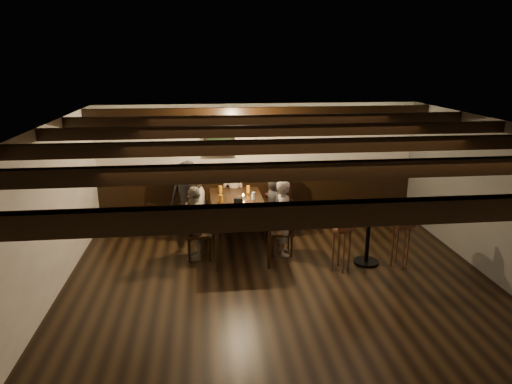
{
  "coord_description": "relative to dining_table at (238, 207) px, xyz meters",
  "views": [
    {
      "loc": [
        -1.06,
        -5.6,
        3.28
      ],
      "look_at": [
        -0.3,
        1.3,
        1.22
      ],
      "focal_mm": 32.0,
      "sensor_mm": 36.0,
      "label": 1
    }
  ],
  "objects": [
    {
      "name": "person_bench_right",
      "position": [
        0.89,
        0.91,
        -0.12
      ],
      "size": [
        0.6,
        0.47,
        1.22
      ],
      "primitive_type": "imported",
      "rotation": [
        0.0,
        0.0,
        3.15
      ],
      "color": "#501B22",
      "rests_on": "floor"
    },
    {
      "name": "chair_left_far",
      "position": [
        -0.72,
        -0.46,
        -0.45
      ],
      "size": [
        0.43,
        0.43,
        0.93
      ],
      "rotation": [
        0.0,
        0.0,
        -1.56
      ],
      "color": "black",
      "rests_on": "floor"
    },
    {
      "name": "person_left_near",
      "position": [
        -0.75,
        0.44,
        -0.03
      ],
      "size": [
        0.53,
        0.91,
        1.4
      ],
      "primitive_type": "imported",
      "rotation": [
        0.0,
        0.0,
        -1.56
      ],
      "color": "gray",
      "rests_on": "floor"
    },
    {
      "name": "candle",
      "position": [
        0.12,
        0.3,
        0.09
      ],
      "size": [
        0.05,
        0.05,
        0.05
      ],
      "primitive_type": "cylinder",
      "color": "beige",
      "rests_on": "dining_table"
    },
    {
      "name": "bar_stool_left",
      "position": [
        1.55,
        -1.17,
        -0.35
      ],
      "size": [
        0.32,
        0.34,
        1.02
      ],
      "rotation": [
        0.0,
        0.0,
        0.07
      ],
      "color": "#3A2012",
      "rests_on": "floor"
    },
    {
      "name": "chair_left_near",
      "position": [
        -0.72,
        0.44,
        -0.46
      ],
      "size": [
        0.4,
        0.4,
        0.88
      ],
      "rotation": [
        0.0,
        0.0,
        -1.56
      ],
      "color": "black",
      "rests_on": "floor"
    },
    {
      "name": "high_top_table",
      "position": [
        2.05,
        -0.97,
        -0.07
      ],
      "size": [
        0.57,
        0.57,
        1.0
      ],
      "color": "black",
      "rests_on": "floor"
    },
    {
      "name": "plate_near",
      "position": [
        -0.14,
        -0.7,
        0.07
      ],
      "size": [
        0.24,
        0.24,
        0.01
      ],
      "primitive_type": "cylinder",
      "color": "white",
      "rests_on": "dining_table"
    },
    {
      "name": "chair_right_near",
      "position": [
        0.72,
        0.46,
        -0.43
      ],
      "size": [
        0.45,
        0.45,
        0.98
      ],
      "rotation": [
        0.0,
        0.0,
        1.58
      ],
      "color": "black",
      "rests_on": "floor"
    },
    {
      "name": "person_right_near",
      "position": [
        0.75,
        0.46,
        -0.12
      ],
      "size": [
        0.39,
        0.6,
        1.23
      ],
      "primitive_type": "imported",
      "rotation": [
        0.0,
        0.0,
        1.58
      ],
      "color": "black",
      "rests_on": "floor"
    },
    {
      "name": "plate_far",
      "position": [
        0.18,
        -0.3,
        0.07
      ],
      "size": [
        0.24,
        0.24,
        0.01
      ],
      "primitive_type": "cylinder",
      "color": "white",
      "rests_on": "dining_table"
    },
    {
      "name": "pint_e",
      "position": [
        -0.22,
        -0.45,
        0.14
      ],
      "size": [
        0.07,
        0.07,
        0.14
      ],
      "primitive_type": "cylinder",
      "color": "#BF7219",
      "rests_on": "dining_table"
    },
    {
      "name": "pint_b",
      "position": [
        0.24,
        0.65,
        0.14
      ],
      "size": [
        0.07,
        0.07,
        0.14
      ],
      "primitive_type": "cylinder",
      "color": "#BF7219",
      "rests_on": "dining_table"
    },
    {
      "name": "person_bench_left",
      "position": [
        -0.91,
        0.89,
        -0.04
      ],
      "size": [
        0.68,
        0.45,
        1.39
      ],
      "primitive_type": "imported",
      "rotation": [
        0.0,
        0.0,
        3.15
      ],
      "color": "#2C2B2E",
      "rests_on": "floor"
    },
    {
      "name": "pint_g",
      "position": [
        0.06,
        -0.8,
        0.14
      ],
      "size": [
        0.07,
        0.07,
        0.14
      ],
      "primitive_type": "cylinder",
      "color": "#BF7219",
      "rests_on": "dining_table"
    },
    {
      "name": "pint_a",
      "position": [
        -0.29,
        0.7,
        0.14
      ],
      "size": [
        0.07,
        0.07,
        0.14
      ],
      "primitive_type": "cylinder",
      "color": "#BF7219",
      "rests_on": "dining_table"
    },
    {
      "name": "person_left_far",
      "position": [
        -0.75,
        -0.46,
        -0.1
      ],
      "size": [
        0.31,
        0.74,
        1.26
      ],
      "primitive_type": "imported",
      "rotation": [
        0.0,
        0.0,
        -1.56
      ],
      "color": "gray",
      "rests_on": "floor"
    },
    {
      "name": "pint_d",
      "position": [
        0.3,
        0.2,
        0.14
      ],
      "size": [
        0.07,
        0.07,
        0.14
      ],
      "primitive_type": "cylinder",
      "color": "silver",
      "rests_on": "dining_table"
    },
    {
      "name": "person_bench_centre",
      "position": [
        -0.01,
        1.05,
        -0.11
      ],
      "size": [
        0.45,
        0.3,
        1.24
      ],
      "primitive_type": "imported",
      "rotation": [
        0.0,
        0.0,
        3.15
      ],
      "color": "gray",
      "rests_on": "floor"
    },
    {
      "name": "pint_f",
      "position": [
        0.2,
        -0.55,
        0.14
      ],
      "size": [
        0.07,
        0.07,
        0.14
      ],
      "primitive_type": "cylinder",
      "color": "silver",
      "rests_on": "dining_table"
    },
    {
      "name": "pint_c",
      "position": [
        -0.3,
        0.1,
        0.14
      ],
      "size": [
        0.07,
        0.07,
        0.14
      ],
      "primitive_type": "cylinder",
      "color": "#BF7219",
      "rests_on": "dining_table"
    },
    {
      "name": "chair_right_far",
      "position": [
        0.72,
        -0.44,
        -0.47
      ],
      "size": [
        0.39,
        0.39,
        0.86
      ],
      "rotation": [
        0.0,
        0.0,
        1.58
      ],
      "color": "black",
      "rests_on": "floor"
    },
    {
      "name": "dining_table",
      "position": [
        0.0,
        0.0,
        0.0
      ],
      "size": [
        0.97,
        2.13,
        0.8
      ],
      "rotation": [
        0.0,
        0.0,
        0.01
      ],
      "color": "black",
      "rests_on": "floor"
    },
    {
      "name": "room",
      "position": [
        0.25,
        0.16,
        0.34
      ],
      "size": [
        7.0,
        7.0,
        7.0
      ],
      "color": "black",
      "rests_on": "ground"
    },
    {
      "name": "condiment_caddy",
      "position": [
        0.0,
        -0.05,
        0.13
      ],
      "size": [
        0.15,
        0.1,
        0.12
      ],
      "primitive_type": "cube",
      "color": "black",
      "rests_on": "dining_table"
    },
    {
      "name": "bar_stool_right",
      "position": [
        2.55,
        -1.12,
        -0.35
      ],
      "size": [
        0.32,
        0.33,
        1.02
      ],
      "rotation": [
        0.0,
        0.0,
        0.05
      ],
      "color": "#3A2012",
      "rests_on": "floor"
    },
    {
      "name": "person_right_far",
      "position": [
        0.75,
        -0.44,
        -0.07
      ],
      "size": [
        0.32,
        0.48,
        1.32
      ],
      "primitive_type": "imported",
      "rotation": [
        0.0,
        0.0,
        1.58
      ],
      "color": "gray",
      "rests_on": "floor"
    }
  ]
}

